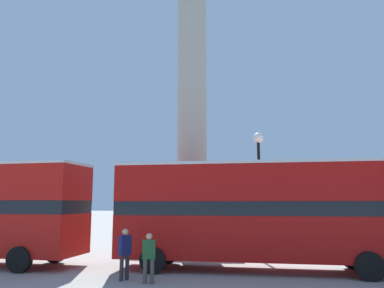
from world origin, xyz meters
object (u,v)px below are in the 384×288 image
street_lamp (259,178)px  pedestrian_near_lamp (125,251)px  monument_column (192,119)px  pedestrian_by_plinth (149,256)px  bus_c (255,210)px

street_lamp → pedestrian_near_lamp: size_ratio=3.43×
monument_column → pedestrian_near_lamp: monument_column is taller
monument_column → street_lamp: monument_column is taller
street_lamp → monument_column: bearing=143.7°
pedestrian_by_plinth → monument_column: bearing=80.5°
monument_column → pedestrian_by_plinth: bearing=-89.4°
bus_c → pedestrian_near_lamp: bearing=-150.3°
pedestrian_near_lamp → monument_column: bearing=23.2°
bus_c → pedestrian_by_plinth: size_ratio=6.74×
street_lamp → pedestrian_near_lamp: 7.58m
street_lamp → pedestrian_near_lamp: (-4.70, -5.21, -2.86)m
bus_c → pedestrian_near_lamp: bus_c is taller
bus_c → pedestrian_by_plinth: bearing=-140.0°
bus_c → street_lamp: street_lamp is taller
monument_column → bus_c: (3.60, -5.35, -5.10)m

